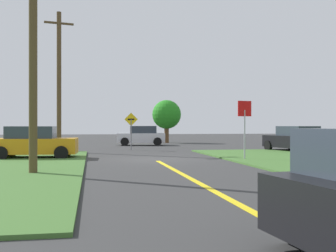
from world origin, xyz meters
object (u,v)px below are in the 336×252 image
stop_sign (245,119)px  oak_tree_left (167,115)px  utility_pole_mid (59,80)px  parked_car_near_building (34,143)px  direction_sign (131,127)px  utility_pole_near (33,49)px  car_approaching_junction (142,136)px  car_on_crossroad (295,139)px

stop_sign → oak_tree_left: size_ratio=0.69×
stop_sign → utility_pole_mid: utility_pole_mid is taller
parked_car_near_building → oak_tree_left: size_ratio=1.03×
direction_sign → utility_pole_near: bearing=-108.4°
direction_sign → oak_tree_left: bearing=68.4°
car_approaching_junction → oak_tree_left: 5.77m
utility_pole_mid → direction_sign: (4.64, 1.46, -2.93)m
parked_car_near_building → car_on_crossroad: bearing=13.4°
car_approaching_junction → oak_tree_left: bearing=-116.5°
parked_car_near_building → utility_pole_mid: size_ratio=0.48×
parked_car_near_building → oak_tree_left: (9.92, 17.85, 1.89)m
utility_pole_near → parked_car_near_building: bearing=97.2°
car_approaching_junction → parked_car_near_building: (-6.97, -13.26, 0.00)m
direction_sign → oak_tree_left: (4.45, 11.21, 1.12)m
direction_sign → stop_sign: bearing=-64.1°
utility_pole_mid → direction_sign: 5.68m
car_on_crossroad → direction_sign: size_ratio=1.75×
stop_sign → parked_car_near_building: size_ratio=0.67×
stop_sign → car_on_crossroad: stop_sign is taller
car_approaching_junction → car_on_crossroad: (8.49, -10.39, 0.00)m
parked_car_near_building → utility_pole_mid: 6.41m
utility_pole_near → oak_tree_left: utility_pole_near is taller
car_on_crossroad → parked_car_near_building: 15.73m
car_on_crossroad → utility_pole_near: 17.99m
utility_pole_mid → car_approaching_junction: bearing=52.8°
utility_pole_near → direction_sign: size_ratio=3.23×
car_on_crossroad → direction_sign: 10.71m
car_on_crossroad → car_approaching_junction: bearing=28.4°
parked_car_near_building → utility_pole_mid: bearing=83.8°
car_on_crossroad → stop_sign: bearing=125.1°
car_approaching_junction → oak_tree_left: size_ratio=1.00×
direction_sign → car_on_crossroad: bearing=-20.7°
utility_pole_near → utility_pole_mid: 12.31m
utility_pole_mid → stop_sign: bearing=-40.8°
stop_sign → car_approaching_junction: size_ratio=0.69×
parked_car_near_building → oak_tree_left: oak_tree_left is taller
car_approaching_junction → parked_car_near_building: same height
parked_car_near_building → oak_tree_left: bearing=63.9°
utility_pole_mid → oak_tree_left: (9.08, 12.67, -1.81)m
parked_car_near_building → utility_pole_mid: utility_pole_mid is taller
car_approaching_junction → stop_sign: bearing=107.0°
parked_car_near_building → direction_sign: 8.63m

